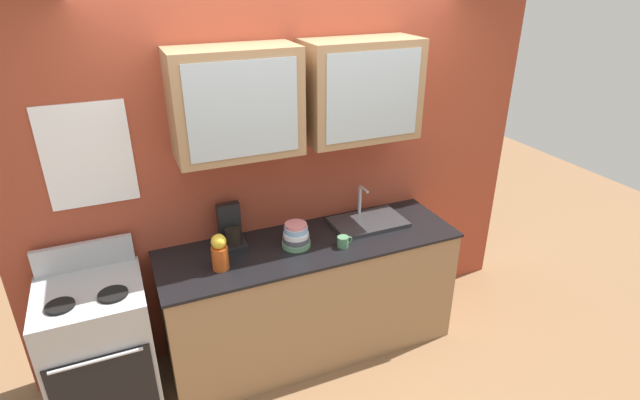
# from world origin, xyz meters

# --- Properties ---
(ground_plane) EXTENTS (10.00, 10.00, 0.00)m
(ground_plane) POSITION_xyz_m (0.00, 0.00, 0.00)
(ground_plane) COLOR brown
(back_wall_unit) EXTENTS (3.82, 0.47, 2.54)m
(back_wall_unit) POSITION_xyz_m (-0.00, 0.31, 1.45)
(back_wall_unit) COLOR #993D28
(back_wall_unit) RESTS_ON ground_plane
(counter) EXTENTS (2.10, 0.66, 0.92)m
(counter) POSITION_xyz_m (0.00, 0.00, 0.46)
(counter) COLOR #93704C
(counter) RESTS_ON ground_plane
(stove_range) EXTENTS (0.62, 0.63, 1.10)m
(stove_range) POSITION_xyz_m (-1.43, -0.00, 0.46)
(stove_range) COLOR #ADAFB5
(stove_range) RESTS_ON ground_plane
(sink_faucet) EXTENTS (0.54, 0.34, 0.26)m
(sink_faucet) POSITION_xyz_m (0.49, 0.09, 0.93)
(sink_faucet) COLOR #2D2D30
(sink_faucet) RESTS_ON counter
(bowl_stack) EXTENTS (0.20, 0.20, 0.17)m
(bowl_stack) POSITION_xyz_m (-0.11, 0.00, 0.99)
(bowl_stack) COLOR #669972
(bowl_stack) RESTS_ON counter
(vase) EXTENTS (0.11, 0.11, 0.24)m
(vase) POSITION_xyz_m (-0.65, -0.07, 1.03)
(vase) COLOR #BF4C19
(vase) RESTS_ON counter
(cup_near_sink) EXTENTS (0.11, 0.08, 0.08)m
(cup_near_sink) POSITION_xyz_m (0.18, -0.14, 0.95)
(cup_near_sink) COLOR #4C7F59
(cup_near_sink) RESTS_ON counter
(coffee_maker) EXTENTS (0.17, 0.20, 0.29)m
(coffee_maker) POSITION_xyz_m (-0.51, 0.20, 1.02)
(coffee_maker) COLOR black
(coffee_maker) RESTS_ON counter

